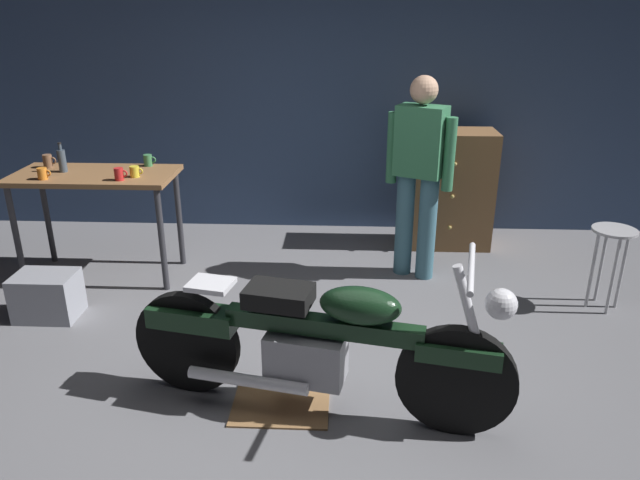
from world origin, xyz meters
The scene contains 15 objects.
ground_plane centered at (0.00, 0.00, 0.00)m, with size 12.00×12.00×0.00m, color slate.
back_wall centered at (0.00, 2.80, 1.55)m, with size 8.00×0.12×3.10m, color #384C70.
workbench centered at (-1.86, 1.45, 0.79)m, with size 1.30×0.64×0.90m.
motorcycle centered at (0.04, -0.30, 0.45)m, with size 2.16×0.75×1.00m.
person_standing centered at (0.77, 1.58, 0.93)m, with size 0.52×0.37×1.67m.
shop_stool centered at (2.16, 1.04, 0.50)m, with size 0.32×0.32×0.64m.
wooden_dresser centered at (1.14, 2.30, 0.55)m, with size 0.80×0.47×1.10m.
drip_tray centered at (-0.18, -0.30, 0.01)m, with size 0.56×0.40×0.01m, color olive.
storage_bin centered at (-2.01, 0.70, 0.17)m, with size 0.44×0.32×0.34m, color gray.
mug_brown_stoneware centered at (-2.30, 1.61, 0.96)m, with size 0.11×0.07×0.11m.
mug_red_diner centered at (-1.57, 1.26, 0.95)m, with size 0.10×0.07×0.10m.
mug_yellow_tall centered at (-1.49, 1.35, 0.94)m, with size 0.11×0.07×0.09m.
mug_green_speckled centered at (-1.49, 1.70, 0.95)m, with size 0.10×0.07×0.10m.
mug_orange_travel centered at (-2.18, 1.25, 0.95)m, with size 0.11×0.07×0.09m.
bottle centered at (-2.12, 1.48, 1.00)m, with size 0.06×0.06×0.24m.
Camera 1 is at (0.19, -3.15, 2.18)m, focal length 33.62 mm.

